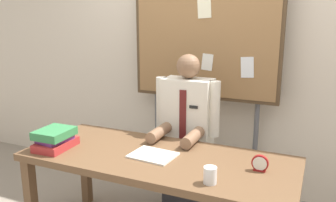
{
  "coord_description": "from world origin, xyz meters",
  "views": [
    {
      "loc": [
        0.98,
        -2.02,
        1.66
      ],
      "look_at": [
        0.0,
        0.17,
        1.07
      ],
      "focal_mm": 37.27,
      "sensor_mm": 36.0,
      "label": 1
    }
  ],
  "objects_px": {
    "person": "(187,142)",
    "coffee_mug": "(210,175)",
    "book_stack": "(55,139)",
    "bulletin_board": "(205,36)",
    "desk_clock": "(260,164)",
    "desk": "(158,166)",
    "open_notebook": "(153,155)"
  },
  "relations": [
    {
      "from": "book_stack",
      "to": "open_notebook",
      "type": "height_order",
      "value": "book_stack"
    },
    {
      "from": "bulletin_board",
      "to": "book_stack",
      "type": "xyz_separation_m",
      "value": [
        -0.74,
        -1.15,
        -0.7
      ]
    },
    {
      "from": "book_stack",
      "to": "person",
      "type": "bearing_deg",
      "value": 45.06
    },
    {
      "from": "desk",
      "to": "bulletin_board",
      "type": "bearing_deg",
      "value": 89.99
    },
    {
      "from": "book_stack",
      "to": "desk_clock",
      "type": "xyz_separation_m",
      "value": [
        1.42,
        0.21,
        -0.02
      ]
    },
    {
      "from": "desk",
      "to": "bulletin_board",
      "type": "xyz_separation_m",
      "value": [
        0.0,
        0.97,
        0.85
      ]
    },
    {
      "from": "desk",
      "to": "bulletin_board",
      "type": "height_order",
      "value": "bulletin_board"
    },
    {
      "from": "coffee_mug",
      "to": "desk",
      "type": "bearing_deg",
      "value": 151.33
    },
    {
      "from": "person",
      "to": "open_notebook",
      "type": "xyz_separation_m",
      "value": [
        -0.03,
        -0.58,
        0.1
      ]
    },
    {
      "from": "bulletin_board",
      "to": "desk_clock",
      "type": "xyz_separation_m",
      "value": [
        0.68,
        -0.94,
        -0.72
      ]
    },
    {
      "from": "book_stack",
      "to": "coffee_mug",
      "type": "distance_m",
      "value": 1.19
    },
    {
      "from": "coffee_mug",
      "to": "desk_clock",
      "type": "bearing_deg",
      "value": 50.6
    },
    {
      "from": "person",
      "to": "open_notebook",
      "type": "relative_size",
      "value": 4.55
    },
    {
      "from": "bulletin_board",
      "to": "desk_clock",
      "type": "relative_size",
      "value": 20.2
    },
    {
      "from": "book_stack",
      "to": "coffee_mug",
      "type": "bearing_deg",
      "value": -3.31
    },
    {
      "from": "person",
      "to": "book_stack",
      "type": "height_order",
      "value": "person"
    },
    {
      "from": "desk",
      "to": "desk_clock",
      "type": "distance_m",
      "value": 0.7
    },
    {
      "from": "person",
      "to": "bulletin_board",
      "type": "bearing_deg",
      "value": 89.97
    },
    {
      "from": "open_notebook",
      "to": "person",
      "type": "bearing_deg",
      "value": 87.33
    },
    {
      "from": "person",
      "to": "coffee_mug",
      "type": "distance_m",
      "value": 0.94
    },
    {
      "from": "desk",
      "to": "open_notebook",
      "type": "bearing_deg",
      "value": -143.64
    },
    {
      "from": "book_stack",
      "to": "desk",
      "type": "bearing_deg",
      "value": 13.52
    },
    {
      "from": "person",
      "to": "open_notebook",
      "type": "bearing_deg",
      "value": -92.67
    },
    {
      "from": "person",
      "to": "desk_clock",
      "type": "distance_m",
      "value": 0.87
    },
    {
      "from": "book_stack",
      "to": "coffee_mug",
      "type": "relative_size",
      "value": 3.08
    },
    {
      "from": "desk",
      "to": "book_stack",
      "type": "xyz_separation_m",
      "value": [
        -0.74,
        -0.18,
        0.15
      ]
    },
    {
      "from": "person",
      "to": "desk_clock",
      "type": "xyz_separation_m",
      "value": [
        0.68,
        -0.53,
        0.14
      ]
    },
    {
      "from": "bulletin_board",
      "to": "open_notebook",
      "type": "relative_size",
      "value": 7.03
    },
    {
      "from": "open_notebook",
      "to": "coffee_mug",
      "type": "height_order",
      "value": "coffee_mug"
    },
    {
      "from": "book_stack",
      "to": "desk_clock",
      "type": "distance_m",
      "value": 1.44
    },
    {
      "from": "open_notebook",
      "to": "desk_clock",
      "type": "distance_m",
      "value": 0.71
    },
    {
      "from": "desk",
      "to": "desk_clock",
      "type": "xyz_separation_m",
      "value": [
        0.68,
        0.04,
        0.13
      ]
    }
  ]
}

